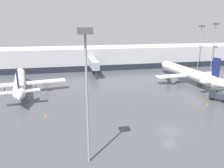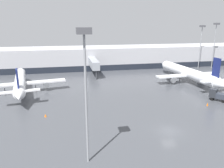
# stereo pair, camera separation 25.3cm
# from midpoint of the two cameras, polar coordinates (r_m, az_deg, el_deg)

# --- Properties ---
(ground_plane) EXTENTS (320.00, 320.00, 0.00)m
(ground_plane) POSITION_cam_midpoint_polar(r_m,az_deg,el_deg) (41.77, 14.94, -11.79)
(ground_plane) COLOR #424449
(terminal_building) EXTENTS (160.00, 30.40, 9.00)m
(terminal_building) POSITION_cam_midpoint_polar(r_m,az_deg,el_deg) (97.48, -1.26, 7.05)
(terminal_building) COLOR #B2B2B7
(terminal_building) RESTS_ON ground_plane
(parked_jet_1) EXTENTS (24.82, 31.89, 8.91)m
(parked_jet_1) POSITION_cam_midpoint_polar(r_m,az_deg,el_deg) (65.54, -22.80, 0.48)
(parked_jet_1) COLOR white
(parked_jet_1) RESTS_ON ground_plane
(parked_jet_3) EXTENTS (22.30, 36.83, 9.88)m
(parked_jet_3) POSITION_cam_midpoint_polar(r_m,az_deg,el_deg) (76.03, 19.45, 2.67)
(parked_jet_3) COLOR silver
(parked_jet_3) RESTS_ON ground_plane
(service_truck_0) EXTENTS (4.13, 4.43, 2.83)m
(service_truck_0) POSITION_cam_midpoint_polar(r_m,az_deg,el_deg) (61.07, 26.00, -2.56)
(service_truck_0) COLOR #2D333D
(service_truck_0) RESTS_ON ground_plane
(traffic_cone_0) EXTENTS (0.40, 0.40, 0.79)m
(traffic_cone_0) POSITION_cam_midpoint_polar(r_m,az_deg,el_deg) (56.68, 23.79, -4.81)
(traffic_cone_0) COLOR orange
(traffic_cone_0) RESTS_ON ground_plane
(traffic_cone_4) EXTENTS (0.49, 0.49, 0.59)m
(traffic_cone_4) POSITION_cam_midpoint_polar(r_m,az_deg,el_deg) (47.99, -16.85, -7.87)
(traffic_cone_4) COLOR orange
(traffic_cone_4) RESTS_ON ground_plane
(apron_light_mast_1) EXTENTS (1.80, 1.80, 18.19)m
(apron_light_mast_1) POSITION_cam_midpoint_polar(r_m,az_deg,el_deg) (101.37, 22.43, 11.85)
(apron_light_mast_1) COLOR gray
(apron_light_mast_1) RESTS_ON ground_plane
(apron_light_mast_2) EXTENTS (1.80, 1.80, 18.36)m
(apron_light_mast_2) POSITION_cam_midpoint_polar(r_m,az_deg,el_deg) (27.32, -6.86, 6.34)
(apron_light_mast_2) COLOR gray
(apron_light_mast_2) RESTS_ON ground_plane
(apron_light_mast_3) EXTENTS (1.80, 1.80, 19.15)m
(apron_light_mast_3) POSITION_cam_midpoint_polar(r_m,az_deg,el_deg) (103.70, 25.50, 11.94)
(apron_light_mast_3) COLOR gray
(apron_light_mast_3) RESTS_ON ground_plane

